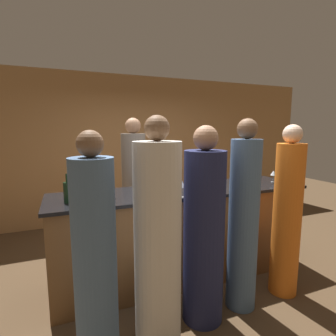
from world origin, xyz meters
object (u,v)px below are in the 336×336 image
(bartender, at_px, (134,192))
(guest_0, at_px, (287,216))
(guest_3, at_px, (95,259))
(guest_1, at_px, (204,234))
(guest_2, at_px, (158,243))
(wine_bottle_0, at_px, (92,187))
(wine_bottle_2, at_px, (68,192))
(guest_4, at_px, (243,221))
(wine_bottle_1, at_px, (278,176))

(bartender, relative_size, guest_0, 1.06)
(guest_0, relative_size, guest_3, 1.03)
(guest_1, bearing_deg, guest_2, -168.02)
(wine_bottle_0, relative_size, wine_bottle_2, 0.97)
(guest_3, height_order, wine_bottle_2, guest_3)
(guest_1, distance_m, wine_bottle_0, 1.24)
(guest_2, relative_size, guest_4, 1.00)
(wine_bottle_0, bearing_deg, guest_2, -65.49)
(guest_0, distance_m, guest_2, 1.51)
(guest_0, xyz_separation_m, guest_3, (-2.00, -0.14, -0.03))
(guest_4, xyz_separation_m, wine_bottle_1, (0.91, 0.52, 0.30))
(guest_1, height_order, wine_bottle_1, guest_1)
(guest_1, xyz_separation_m, wine_bottle_0, (-0.89, 0.80, 0.34))
(guest_3, bearing_deg, guest_2, 0.44)
(guest_3, relative_size, wine_bottle_2, 6.27)
(guest_1, relative_size, wine_bottle_0, 6.58)
(guest_2, height_order, wine_bottle_1, guest_2)
(guest_0, relative_size, wine_bottle_2, 6.46)
(bartender, height_order, guest_1, bartender)
(guest_4, relative_size, wine_bottle_1, 6.47)
(guest_4, bearing_deg, guest_2, -172.59)
(guest_3, bearing_deg, guest_4, 5.01)
(bartender, xyz_separation_m, wine_bottle_0, (-0.63, -0.70, 0.27))
(bartender, relative_size, guest_2, 1.02)
(bartender, relative_size, wine_bottle_1, 6.65)
(guest_4, bearing_deg, wine_bottle_0, 149.86)
(guest_2, bearing_deg, guest_4, 7.41)
(wine_bottle_1, bearing_deg, guest_4, -150.41)
(guest_2, relative_size, wine_bottle_1, 6.49)
(bartender, distance_m, guest_1, 1.52)
(guest_4, bearing_deg, guest_0, 1.50)
(guest_2, distance_m, wine_bottle_0, 1.03)
(guest_0, xyz_separation_m, guest_4, (-0.58, -0.02, 0.02))
(guest_2, height_order, guest_3, guest_2)
(guest_0, bearing_deg, wine_bottle_0, 158.29)
(guest_0, bearing_deg, guest_2, -174.84)
(bartender, distance_m, wine_bottle_0, 0.98)
(guest_0, xyz_separation_m, wine_bottle_2, (-2.16, 0.61, 0.32))
(guest_0, relative_size, wine_bottle_0, 6.64)
(bartender, xyz_separation_m, guest_3, (-0.71, -1.60, -0.08))
(bartender, bearing_deg, wine_bottle_2, 44.43)
(guest_2, bearing_deg, guest_0, 5.16)
(guest_0, xyz_separation_m, guest_2, (-1.51, -0.14, 0.01))
(bartender, relative_size, wine_bottle_2, 6.83)
(guest_2, bearing_deg, guest_3, -179.56)
(guest_0, relative_size, guest_2, 0.97)
(bartender, distance_m, wine_bottle_1, 1.91)
(guest_4, height_order, wine_bottle_1, guest_4)
(wine_bottle_2, bearing_deg, guest_0, -15.89)
(guest_4, xyz_separation_m, wine_bottle_2, (-1.58, 0.63, 0.30))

